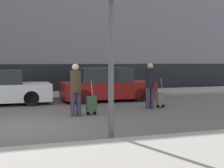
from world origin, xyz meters
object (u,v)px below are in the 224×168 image
Objects in this scene: trolley_left at (91,104)px; trolley_right at (161,98)px; traffic_light at (113,13)px; parked_bicycle at (11,88)px; parked_car_2 at (107,85)px; pedestrian_right at (150,83)px; pedestrian_left at (76,87)px.

trolley_right is (2.91, 0.76, -0.01)m from trolley_left.
traffic_light is at bearing -127.83° from trolley_right.
trolley_right reaches higher than parked_bicycle.
pedestrian_right is (0.82, -2.80, 0.28)m from parked_car_2.
pedestrian_left is 0.95× the size of parked_bicycle.
pedestrian_right is 0.96× the size of parked_bicycle.
parked_bicycle is (-4.91, 5.29, -0.47)m from pedestrian_right.
trolley_left is at bearing 83.26° from traffic_light.
pedestrian_right reaches higher than trolley_right.
pedestrian_left is 0.99× the size of pedestrian_right.
trolley_left reaches higher than parked_bicycle.
pedestrian_right reaches higher than trolley_left.
pedestrian_right is at bearing -73.68° from parked_car_2.
parked_bicycle is at bearing 136.63° from trolley_right.
traffic_light is (-0.42, -3.52, 2.41)m from trolley_left.
parked_car_2 is 2.30× the size of parked_bicycle.
pedestrian_left is 3.87m from traffic_light.
parked_car_2 is 3.75m from trolley_left.
pedestrian_left is at bearing -120.98° from parked_car_2.
traffic_light reaches higher than pedestrian_right.
pedestrian_right is at bearing 55.81° from traffic_light.
pedestrian_right is (2.92, 0.71, 0.01)m from pedestrian_left.
pedestrian_left is 1.47× the size of trolley_left.
pedestrian_left is at bearing -165.85° from trolley_right.
trolley_right is at bearing -177.02° from pedestrian_left.
parked_car_2 reaches higher than parked_bicycle.
trolley_right is (1.34, -2.63, -0.33)m from parked_car_2.
trolley_left is 3.01m from trolley_right.
pedestrian_right is 7.23m from parked_bicycle.
trolley_right is (0.53, 0.16, -0.61)m from pedestrian_right.
trolley_left is at bearing -2.99° from pedestrian_right.
pedestrian_right is (2.38, 0.60, 0.60)m from trolley_left.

